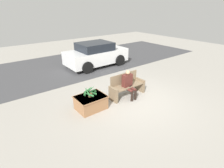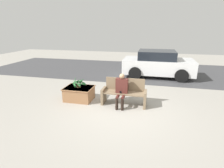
# 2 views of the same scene
# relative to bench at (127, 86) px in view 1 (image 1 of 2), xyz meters

# --- Properties ---
(ground_plane) EXTENTS (30.00, 30.00, 0.00)m
(ground_plane) POSITION_rel_bench_xyz_m (-0.02, -0.61, -0.45)
(ground_plane) COLOR #9E998E
(road_surface) EXTENTS (20.00, 6.00, 0.01)m
(road_surface) POSITION_rel_bench_xyz_m (-0.02, 5.50, -0.44)
(road_surface) COLOR #424244
(road_surface) RESTS_ON ground_plane
(bench) EXTENTS (1.64, 0.53, 0.97)m
(bench) POSITION_rel_bench_xyz_m (0.00, 0.00, 0.00)
(bench) COLOR #7A664C
(bench) RESTS_ON ground_plane
(person_seated) EXTENTS (0.43, 0.59, 1.21)m
(person_seated) POSITION_rel_bench_xyz_m (-0.07, -0.18, 0.23)
(person_seated) COLOR #51231E
(person_seated) RESTS_ON ground_plane
(planter_box) EXTENTS (1.09, 0.86, 0.52)m
(planter_box) POSITION_rel_bench_xyz_m (-1.79, 0.00, -0.17)
(planter_box) COLOR #936642
(planter_box) RESTS_ON ground_plane
(potted_plant) EXTENTS (0.58, 0.57, 0.41)m
(potted_plant) POSITION_rel_bench_xyz_m (-1.79, 0.00, 0.27)
(potted_plant) COLOR brown
(potted_plant) RESTS_ON planter_box
(parked_car) EXTENTS (3.90, 1.98, 1.51)m
(parked_car) POSITION_rel_bench_xyz_m (1.24, 4.28, 0.30)
(parked_car) COLOR silver
(parked_car) RESTS_ON ground_plane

